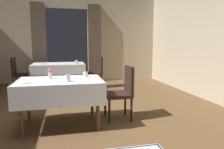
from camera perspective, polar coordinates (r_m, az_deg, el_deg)
ground at (r=3.56m, az=-10.59°, el=-13.44°), size 10.08×10.08×0.00m
wall_back at (r=7.50m, az=-12.00°, el=9.69°), size 6.40×0.27×3.00m
dining_table_mid at (r=3.44m, az=-13.80°, el=-3.17°), size 1.33×0.91×0.75m
dining_table_far at (r=6.32m, az=-14.23°, el=2.10°), size 1.48×0.97×0.75m
chair_mid_right at (r=3.69m, az=2.84°, el=-4.19°), size 0.44×0.44×0.93m
chair_far_right at (r=6.39m, az=-4.06°, el=1.09°), size 0.45×0.44×0.93m
chair_far_left at (r=6.58m, az=-23.99°, el=0.60°), size 0.44×0.44×0.93m
flower_vase_mid at (r=3.56m, az=-16.40°, el=0.38°), size 0.07×0.07×0.17m
glass_mid_b at (r=3.23m, az=-11.88°, el=-0.95°), size 0.08×0.08×0.10m
plate_mid_c at (r=3.28m, az=-22.79°, el=-2.10°), size 0.19×0.19×0.01m
glass_mid_d at (r=3.60m, az=-7.17°, el=0.02°), size 0.08×0.08×0.09m
glass_far_a at (r=5.99m, az=-9.59°, el=3.32°), size 0.08×0.08×0.11m
plate_far_b at (r=6.31m, az=-18.36°, el=2.80°), size 0.24×0.24×0.01m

